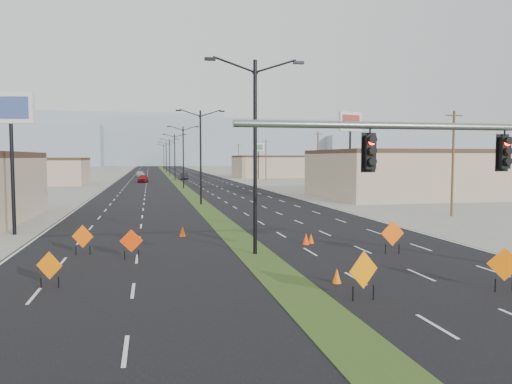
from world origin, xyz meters
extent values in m
plane|color=gray|center=(0.00, 0.00, 0.00)|extent=(600.00, 600.00, 0.00)
cube|color=black|center=(0.00, 100.00, 0.00)|extent=(25.00, 400.00, 0.02)
cube|color=#354E1C|center=(0.00, 100.00, 0.00)|extent=(2.00, 400.00, 0.04)
cube|color=tan|center=(-32.00, 85.00, 2.25)|extent=(30.00, 14.00, 4.50)
cube|color=tan|center=(34.00, 45.00, 2.75)|extent=(36.00, 18.00, 5.50)
cube|color=tan|center=(38.00, 110.00, 2.50)|extent=(44.00, 16.00, 5.00)
cube|color=#899BAA|center=(40.00, 300.00, 14.00)|extent=(220.00, 50.00, 28.00)
cube|color=#899BAA|center=(180.00, 290.00, 9.00)|extent=(160.00, 50.00, 18.00)
cube|color=#899BAA|center=(-30.00, 320.00, 16.00)|extent=(140.00, 50.00, 32.00)
cylinder|color=slate|center=(5.20, 2.00, 6.10)|extent=(16.00, 0.24, 0.24)
cube|color=black|center=(1.70, 2.00, 5.22)|extent=(0.50, 0.28, 1.30)
sphere|color=#FF0C05|center=(1.70, 1.84, 5.57)|extent=(0.22, 0.22, 0.22)
cube|color=black|center=(6.70, 2.00, 5.22)|extent=(0.50, 0.28, 1.30)
sphere|color=#FF0C05|center=(6.70, 1.84, 5.57)|extent=(0.22, 0.22, 0.22)
cylinder|color=black|center=(0.00, 12.00, 5.00)|extent=(0.20, 0.20, 10.00)
cube|color=black|center=(-2.30, 12.00, 9.95)|extent=(0.55, 0.24, 0.14)
cube|color=black|center=(2.30, 12.00, 9.95)|extent=(0.55, 0.24, 0.14)
cylinder|color=black|center=(0.00, 40.00, 5.00)|extent=(0.20, 0.20, 10.00)
cube|color=black|center=(-2.30, 40.00, 9.95)|extent=(0.55, 0.24, 0.14)
cube|color=black|center=(2.30, 40.00, 9.95)|extent=(0.55, 0.24, 0.14)
cylinder|color=black|center=(0.00, 68.00, 5.00)|extent=(0.20, 0.20, 10.00)
cube|color=black|center=(-2.30, 68.00, 9.95)|extent=(0.55, 0.24, 0.14)
cube|color=black|center=(2.30, 68.00, 9.95)|extent=(0.55, 0.24, 0.14)
cylinder|color=black|center=(0.00, 96.00, 5.00)|extent=(0.20, 0.20, 10.00)
cube|color=black|center=(-2.30, 96.00, 9.95)|extent=(0.55, 0.24, 0.14)
cube|color=black|center=(2.30, 96.00, 9.95)|extent=(0.55, 0.24, 0.14)
cylinder|color=black|center=(0.00, 124.00, 5.00)|extent=(0.20, 0.20, 10.00)
cube|color=black|center=(-2.30, 124.00, 9.95)|extent=(0.55, 0.24, 0.14)
cube|color=black|center=(2.30, 124.00, 9.95)|extent=(0.55, 0.24, 0.14)
cylinder|color=black|center=(0.00, 152.00, 5.00)|extent=(0.20, 0.20, 10.00)
cube|color=black|center=(-2.30, 152.00, 9.95)|extent=(0.55, 0.24, 0.14)
cube|color=black|center=(2.30, 152.00, 9.95)|extent=(0.55, 0.24, 0.14)
cylinder|color=black|center=(0.00, 180.00, 5.00)|extent=(0.20, 0.20, 10.00)
cube|color=black|center=(-2.30, 180.00, 9.95)|extent=(0.55, 0.24, 0.14)
cube|color=black|center=(2.30, 180.00, 9.95)|extent=(0.55, 0.24, 0.14)
cylinder|color=#4C3823|center=(20.00, 25.00, 4.50)|extent=(0.20, 0.20, 9.00)
cube|color=#4C3823|center=(20.00, 25.00, 8.60)|extent=(1.60, 0.10, 0.10)
cylinder|color=#4C3823|center=(20.00, 60.00, 4.50)|extent=(0.20, 0.20, 9.00)
cube|color=#4C3823|center=(20.00, 60.00, 8.60)|extent=(1.60, 0.10, 0.10)
cylinder|color=#4C3823|center=(20.00, 95.00, 4.50)|extent=(0.20, 0.20, 9.00)
cube|color=#4C3823|center=(20.00, 95.00, 8.60)|extent=(1.60, 0.10, 0.10)
cylinder|color=#4C3823|center=(20.00, 130.00, 4.50)|extent=(0.20, 0.20, 9.00)
cube|color=#4C3823|center=(20.00, 130.00, 8.60)|extent=(1.60, 0.10, 0.10)
imported|color=maroon|center=(-6.65, 89.86, 0.78)|extent=(2.33, 4.76, 1.56)
imported|color=black|center=(2.32, 101.17, 0.75)|extent=(1.80, 4.62, 1.50)
imported|color=#AAB0B4|center=(-7.74, 119.40, 0.70)|extent=(2.34, 4.99, 1.41)
cube|color=orange|center=(-9.15, 7.07, 0.90)|extent=(1.02, 0.45, 1.08)
cylinder|color=black|center=(-9.47, 7.07, 0.23)|extent=(0.05, 0.05, 0.45)
cylinder|color=black|center=(-8.84, 7.07, 0.23)|extent=(0.05, 0.05, 0.45)
cube|color=#FF6105|center=(-8.75, 13.65, 0.99)|extent=(1.11, 0.48, 1.18)
cylinder|color=black|center=(-9.10, 13.65, 0.25)|extent=(0.05, 0.05, 0.49)
cylinder|color=black|center=(-8.41, 13.65, 0.25)|extent=(0.05, 0.05, 0.49)
cube|color=#E13804|center=(-6.26, 12.00, 0.95)|extent=(1.14, 0.07, 1.14)
cylinder|color=black|center=(-6.59, 12.00, 0.24)|extent=(0.05, 0.05, 0.47)
cylinder|color=black|center=(-5.93, 12.00, 0.24)|extent=(0.05, 0.05, 0.47)
cube|color=orange|center=(2.00, 3.00, 1.11)|extent=(1.26, 0.50, 1.33)
cylinder|color=black|center=(1.61, 3.00, 0.28)|extent=(0.05, 0.05, 0.55)
cylinder|color=black|center=(2.39, 3.00, 0.28)|extent=(0.05, 0.05, 0.55)
cube|color=#E26304|center=(7.69, 3.00, 1.06)|extent=(1.17, 0.56, 1.27)
cylinder|color=black|center=(7.32, 3.00, 0.26)|extent=(0.05, 0.05, 0.53)
cylinder|color=black|center=(8.06, 3.00, 0.26)|extent=(0.05, 0.05, 0.53)
cube|color=#FF5A05|center=(7.05, 10.62, 1.10)|extent=(1.32, 0.10, 1.32)
cylinder|color=black|center=(6.66, 10.62, 0.27)|extent=(0.05, 0.05, 0.55)
cylinder|color=black|center=(7.43, 10.62, 0.27)|extent=(0.05, 0.05, 0.55)
cone|color=#FF6205|center=(1.98, 5.48, 0.31)|extent=(0.46, 0.46, 0.62)
cone|color=#FE3D05|center=(3.48, 14.21, 0.34)|extent=(0.52, 0.52, 0.69)
cone|color=#FF4F05|center=(3.89, 14.54, 0.31)|extent=(0.43, 0.43, 0.61)
cone|color=#DE4F04|center=(-3.32, 18.66, 0.34)|extent=(0.45, 0.45, 0.67)
cylinder|color=black|center=(-14.05, 21.88, 3.82)|extent=(0.24, 0.24, 7.64)
cube|color=white|center=(-14.05, 21.88, 8.25)|extent=(3.03, 0.96, 2.01)
cube|color=#3B4E8F|center=(-14.05, 21.68, 8.25)|extent=(2.37, 0.54, 1.41)
cylinder|color=black|center=(18.09, 42.84, 4.30)|extent=(0.24, 0.24, 8.60)
cube|color=white|center=(18.09, 42.84, 9.28)|extent=(3.31, 1.50, 2.26)
cube|color=#983932|center=(18.09, 42.64, 9.28)|extent=(2.57, 0.98, 1.58)
cylinder|color=black|center=(19.49, 100.69, 3.42)|extent=(0.24, 0.24, 6.85)
cube|color=white|center=(19.49, 100.69, 7.39)|extent=(2.73, 0.61, 1.80)
cube|color=#327D4E|center=(19.49, 100.49, 7.39)|extent=(2.16, 0.26, 1.26)
camera|label=1|loc=(-5.31, -13.13, 5.07)|focal=35.00mm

